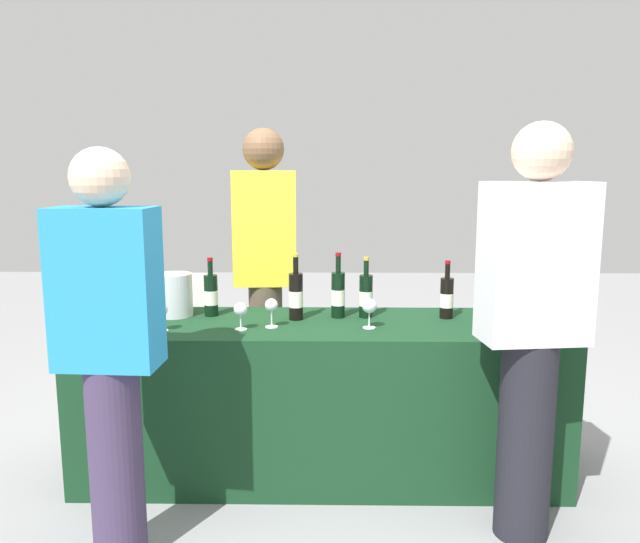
# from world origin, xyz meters

# --- Properties ---
(ground_plane) EXTENTS (12.00, 12.00, 0.00)m
(ground_plane) POSITION_xyz_m (0.00, 0.00, 0.00)
(ground_plane) COLOR gray
(tasting_table) EXTENTS (2.31, 0.66, 0.76)m
(tasting_table) POSITION_xyz_m (0.00, 0.00, 0.38)
(tasting_table) COLOR #14381E
(tasting_table) RESTS_ON ground_plane
(wine_bottle_0) EXTENTS (0.07, 0.07, 0.30)m
(wine_bottle_0) POSITION_xyz_m (-0.55, 0.13, 0.87)
(wine_bottle_0) COLOR black
(wine_bottle_0) RESTS_ON tasting_table
(wine_bottle_1) EXTENTS (0.07, 0.07, 0.33)m
(wine_bottle_1) POSITION_xyz_m (-0.12, 0.06, 0.88)
(wine_bottle_1) COLOR black
(wine_bottle_1) RESTS_ON tasting_table
(wine_bottle_2) EXTENTS (0.07, 0.07, 0.33)m
(wine_bottle_2) POSITION_xyz_m (0.09, 0.11, 0.88)
(wine_bottle_2) COLOR black
(wine_bottle_2) RESTS_ON tasting_table
(wine_bottle_3) EXTENTS (0.07, 0.07, 0.30)m
(wine_bottle_3) POSITION_xyz_m (0.23, 0.11, 0.87)
(wine_bottle_3) COLOR black
(wine_bottle_3) RESTS_ON tasting_table
(wine_bottle_4) EXTENTS (0.07, 0.07, 0.29)m
(wine_bottle_4) POSITION_xyz_m (0.63, 0.10, 0.87)
(wine_bottle_4) COLOR black
(wine_bottle_4) RESTS_ON tasting_table
(wine_bottle_5) EXTENTS (0.07, 0.07, 0.31)m
(wine_bottle_5) POSITION_xyz_m (0.93, 0.14, 0.87)
(wine_bottle_5) COLOR black
(wine_bottle_5) RESTS_ON tasting_table
(wine_glass_0) EXTENTS (0.07, 0.07, 0.13)m
(wine_glass_0) POSITION_xyz_m (-0.72, -0.17, 0.86)
(wine_glass_0) COLOR silver
(wine_glass_0) RESTS_ON tasting_table
(wine_glass_1) EXTENTS (0.06, 0.06, 0.13)m
(wine_glass_1) POSITION_xyz_m (-0.36, -0.14, 0.85)
(wine_glass_1) COLOR silver
(wine_glass_1) RESTS_ON tasting_table
(wine_glass_2) EXTENTS (0.06, 0.06, 0.14)m
(wine_glass_2) POSITION_xyz_m (-0.23, -0.10, 0.86)
(wine_glass_2) COLOR silver
(wine_glass_2) RESTS_ON tasting_table
(wine_glass_3) EXTENTS (0.07, 0.07, 0.14)m
(wine_glass_3) POSITION_xyz_m (0.23, -0.10, 0.86)
(wine_glass_3) COLOR silver
(wine_glass_3) RESTS_ON tasting_table
(wine_glass_4) EXTENTS (0.06, 0.06, 0.13)m
(wine_glass_4) POSITION_xyz_m (0.76, -0.07, 0.86)
(wine_glass_4) COLOR silver
(wine_glass_4) RESTS_ON tasting_table
(ice_bucket) EXTENTS (0.19, 0.19, 0.22)m
(ice_bucket) POSITION_xyz_m (-0.74, 0.13, 0.87)
(ice_bucket) COLOR silver
(ice_bucket) RESTS_ON tasting_table
(server_pouring) EXTENTS (0.36, 0.23, 1.72)m
(server_pouring) POSITION_xyz_m (-0.32, 0.53, 0.96)
(server_pouring) COLOR brown
(server_pouring) RESTS_ON ground_plane
(guest_0) EXTENTS (0.38, 0.22, 1.57)m
(guest_0) POSITION_xyz_m (-0.76, -0.72, 0.86)
(guest_0) COLOR #3F3351
(guest_0) RESTS_ON ground_plane
(guest_1) EXTENTS (0.42, 0.26, 1.67)m
(guest_1) POSITION_xyz_m (0.84, -0.53, 0.91)
(guest_1) COLOR black
(guest_1) RESTS_ON ground_plane
(menu_board) EXTENTS (0.56, 0.05, 0.86)m
(menu_board) POSITION_xyz_m (-0.95, 0.82, 0.43)
(menu_board) COLOR white
(menu_board) RESTS_ON ground_plane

